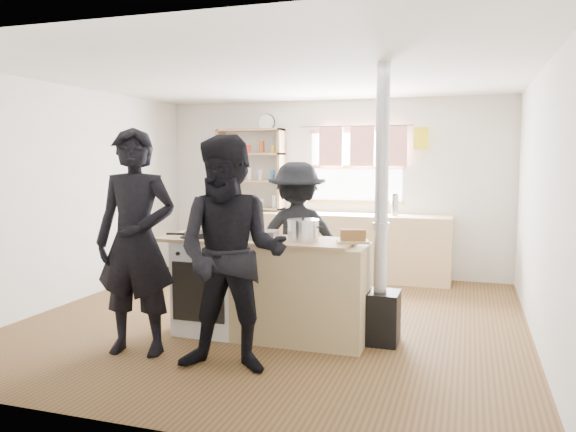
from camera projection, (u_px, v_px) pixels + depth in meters
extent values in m
cube|color=brown|center=(275.00, 319.00, 5.87)|extent=(5.00, 5.00, 0.01)
cube|color=#D8B682|center=(327.00, 245.00, 7.92)|extent=(3.40, 0.55, 0.90)
cube|color=tan|center=(251.00, 208.00, 8.35)|extent=(1.00, 0.28, 0.03)
cube|color=tan|center=(251.00, 181.00, 8.31)|extent=(1.00, 0.28, 0.03)
cube|color=tan|center=(250.00, 154.00, 8.27)|extent=(1.00, 0.28, 0.03)
cube|color=tan|center=(250.00, 130.00, 8.23)|extent=(1.00, 0.28, 0.03)
cube|color=tan|center=(221.00, 170.00, 8.44)|extent=(0.04, 0.28, 1.20)
cube|color=tan|center=(281.00, 170.00, 8.15)|extent=(0.04, 0.28, 1.20)
cylinder|color=silver|center=(395.00, 205.00, 7.57)|extent=(0.10, 0.10, 0.28)
cube|color=white|center=(213.00, 285.00, 5.44)|extent=(0.60, 0.60, 0.90)
cube|color=tan|center=(302.00, 292.00, 5.16)|extent=(1.20, 0.60, 0.90)
cube|color=tan|center=(256.00, 240.00, 5.25)|extent=(1.84, 0.64, 0.03)
cylinder|color=black|center=(200.00, 234.00, 5.33)|extent=(0.36, 0.36, 0.05)
cylinder|color=#22501B|center=(200.00, 233.00, 5.33)|extent=(0.28, 0.28, 0.02)
cube|color=silver|center=(258.00, 235.00, 5.21)|extent=(0.38, 0.28, 0.08)
cube|color=brown|center=(258.00, 232.00, 5.21)|extent=(0.33, 0.24, 0.02)
cylinder|color=#BDBDC0|center=(227.00, 227.00, 5.48)|extent=(0.23, 0.23, 0.15)
cylinder|color=#BDBDC0|center=(227.00, 218.00, 5.47)|extent=(0.23, 0.23, 0.01)
sphere|color=black|center=(227.00, 217.00, 5.47)|extent=(0.03, 0.03, 0.03)
cylinder|color=silver|center=(303.00, 231.00, 5.09)|extent=(0.28, 0.28, 0.18)
cylinder|color=silver|center=(303.00, 220.00, 5.08)|extent=(0.29, 0.29, 0.01)
sphere|color=black|center=(303.00, 219.00, 5.07)|extent=(0.03, 0.03, 0.03)
cube|color=tan|center=(353.00, 242.00, 4.97)|extent=(0.32, 0.27, 0.02)
cube|color=olive|center=(353.00, 235.00, 4.96)|extent=(0.24, 0.17, 0.10)
cube|color=black|center=(379.00, 317.00, 5.10)|extent=(0.35, 0.35, 0.47)
cylinder|color=#ADADB2|center=(382.00, 180.00, 4.97)|extent=(0.12, 0.12, 2.03)
imported|color=black|center=(136.00, 242.00, 4.77)|extent=(0.77, 0.56, 1.93)
imported|color=black|center=(231.00, 255.00, 4.36)|extent=(0.99, 0.82, 1.86)
imported|color=black|center=(297.00, 238.00, 6.02)|extent=(1.20, 0.94, 1.64)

